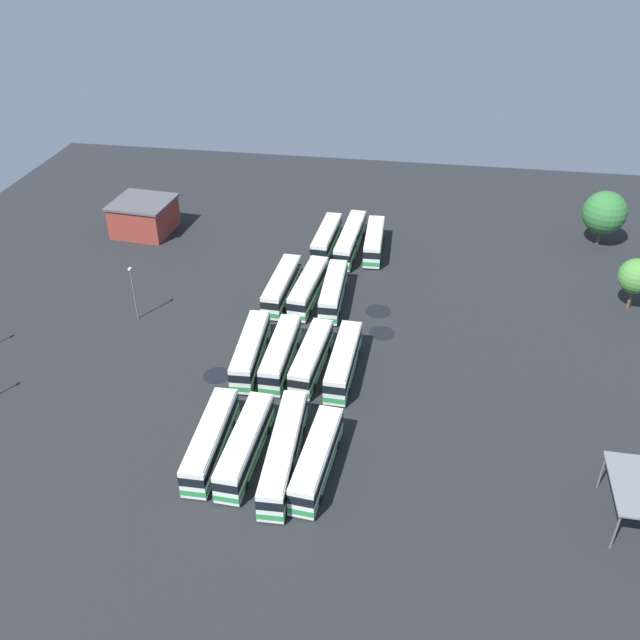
{
  "coord_description": "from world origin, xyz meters",
  "views": [
    {
      "loc": [
        -70.0,
        -12.88,
        48.18
      ],
      "look_at": [
        0.73,
        -1.14,
        1.57
      ],
      "focal_mm": 38.51,
      "sensor_mm": 36.0,
      "label": 1
    }
  ],
  "objects": [
    {
      "name": "bus_row0_slot2",
      "position": [
        -22.86,
        2.27,
        1.89
      ],
      "size": [
        12.56,
        2.95,
        3.58
      ],
      "color": "silver",
      "rests_on": "ground_plane"
    },
    {
      "name": "puddle_centre_drain",
      "position": [
        -10.37,
        8.98,
        0.0
      ],
      "size": [
        3.24,
        3.24,
        0.01
      ],
      "primitive_type": "cylinder",
      "color": "black",
      "rests_on": "ground_plane"
    },
    {
      "name": "depot_building",
      "position": [
        24.38,
        31.16,
        2.65
      ],
      "size": [
        9.5,
        9.68,
        5.26
      ],
      "color": "maroon",
      "rests_on": "ground_plane"
    },
    {
      "name": "ground_plane",
      "position": [
        0.0,
        0.0,
        0.0
      ],
      "size": [
        126.33,
        126.33,
        0.0
      ],
      "primitive_type": "plane",
      "color": "black"
    },
    {
      "name": "bus_row0_slot1",
      "position": [
        -23.17,
        -1.6,
        1.89
      ],
      "size": [
        14.78,
        3.01,
        3.58
      ],
      "color": "silver",
      "rests_on": "ground_plane"
    },
    {
      "name": "puddle_near_shelter",
      "position": [
        6.44,
        -7.98,
        0.0
      ],
      "size": [
        3.41,
        3.41,
        0.01
      ],
      "primitive_type": "cylinder",
      "color": "black",
      "rests_on": "ground_plane"
    },
    {
      "name": "tree_northeast",
      "position": [
        31.54,
        -39.72,
        5.31
      ],
      "size": [
        6.55,
        6.55,
        8.59
      ],
      "color": "brown",
      "rests_on": "ground_plane"
    },
    {
      "name": "tree_northwest",
      "position": [
        12.67,
        -40.5,
        4.83
      ],
      "size": [
        4.62,
        4.62,
        7.15
      ],
      "color": "brown",
      "rests_on": "ground_plane"
    },
    {
      "name": "bus_row3_slot0",
      "position": [
        23.1,
        -5.7,
        1.89
      ],
      "size": [
        11.6,
        2.8,
        3.58
      ],
      "color": "silver",
      "rests_on": "ground_plane"
    },
    {
      "name": "bus_row1_slot2",
      "position": [
        -7.47,
        2.09,
        1.89
      ],
      "size": [
        11.98,
        2.6,
        3.58
      ],
      "color": "silver",
      "rests_on": "ground_plane"
    },
    {
      "name": "bus_row0_slot0",
      "position": [
        -23.55,
        -4.89,
        1.89
      ],
      "size": [
        12.08,
        3.44,
        3.58
      ],
      "color": "silver",
      "rests_on": "ground_plane"
    },
    {
      "name": "bus_row1_slot0",
      "position": [
        -7.75,
        -5.26,
        1.89
      ],
      "size": [
        12.24,
        2.87,
        3.58
      ],
      "color": "silver",
      "rests_on": "ground_plane"
    },
    {
      "name": "bus_row1_slot3",
      "position": [
        -7.37,
        5.67,
        1.89
      ],
      "size": [
        12.55,
        3.1,
        3.58
      ],
      "color": "silver",
      "rests_on": "ground_plane"
    },
    {
      "name": "puddle_between_rows",
      "position": [
        -0.08,
        1.94,
        0.0
      ],
      "size": [
        2.52,
        2.52,
        0.01
      ],
      "primitive_type": "cylinder",
      "color": "black",
      "rests_on": "ground_plane"
    },
    {
      "name": "bus_row3_slot2",
      "position": [
        22.93,
        1.5,
        1.89
      ],
      "size": [
        12.07,
        3.07,
        3.58
      ],
      "color": "silver",
      "rests_on": "ground_plane"
    },
    {
      "name": "bus_row2_slot1",
      "position": [
        7.53,
        -1.8,
        1.89
      ],
      "size": [
        11.96,
        2.72,
        3.58
      ],
      "color": "silver",
      "rests_on": "ground_plane"
    },
    {
      "name": "bus_row0_slot3",
      "position": [
        -22.72,
        5.77,
        1.89
      ],
      "size": [
        12.48,
        2.68,
        3.58
      ],
      "color": "silver",
      "rests_on": "ground_plane"
    },
    {
      "name": "bus_row2_slot3",
      "position": [
        7.77,
        5.22,
        1.89
      ],
      "size": [
        12.5,
        2.98,
        3.58
      ],
      "color": "silver",
      "rests_on": "ground_plane"
    },
    {
      "name": "bus_row1_slot1",
      "position": [
        -7.6,
        -1.55,
        1.89
      ],
      "size": [
        11.86,
        3.31,
        3.58
      ],
      "color": "silver",
      "rests_on": "ground_plane"
    },
    {
      "name": "puddle_front_lane",
      "position": [
        1.4,
        -8.9,
        0.0
      ],
      "size": [
        3.25,
        3.25,
        0.01
      ],
      "primitive_type": "cylinder",
      "color": "black",
      "rests_on": "ground_plane"
    },
    {
      "name": "bus_row3_slot1",
      "position": [
        23.1,
        -2.09,
        1.89
      ],
      "size": [
        14.81,
        3.23,
        3.58
      ],
      "color": "silver",
      "rests_on": "ground_plane"
    },
    {
      "name": "bus_row2_slot2",
      "position": [
        7.91,
        1.59,
        1.89
      ],
      "size": [
        12.6,
        3.51,
        3.58
      ],
      "color": "silver",
      "rests_on": "ground_plane"
    },
    {
      "name": "puddle_back_corner",
      "position": [
        1.06,
        -4.75,
        0.0
      ],
      "size": [
        3.16,
        3.16,
        0.01
      ],
      "primitive_type": "cylinder",
      "color": "black",
      "rests_on": "ground_plane"
    },
    {
      "name": "lamp_post_far_corner",
      "position": [
        -0.36,
        22.55,
        4.11
      ],
      "size": [
        0.56,
        0.28,
        7.4
      ],
      "color": "slate",
      "rests_on": "ground_plane"
    }
  ]
}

